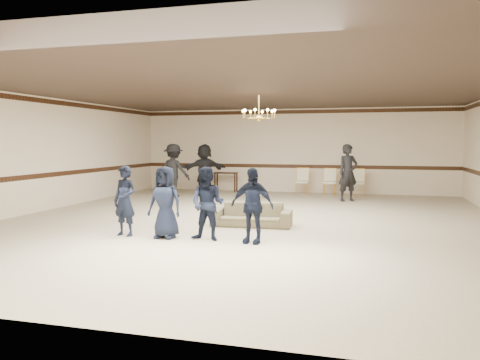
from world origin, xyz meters
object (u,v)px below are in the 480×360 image
(boy_d, at_px, (252,205))
(banquet_chair_mid, at_px, (329,182))
(console_table, at_px, (226,182))
(adult_left, at_px, (174,170))
(adult_right, at_px, (348,173))
(settee, at_px, (252,214))
(boy_a, at_px, (125,201))
(banquet_chair_left, at_px, (302,182))
(chandelier, at_px, (259,106))
(banquet_chair_right, at_px, (358,183))
(adult_mid, at_px, (204,170))
(boy_b, at_px, (165,202))
(boy_c, at_px, (207,204))

(boy_d, bearing_deg, banquet_chair_mid, 92.05)
(boy_d, relative_size, console_table, 1.61)
(adult_left, distance_m, adult_right, 6.01)
(adult_left, bearing_deg, settee, 134.02)
(boy_a, relative_size, adult_left, 0.78)
(banquet_chair_left, distance_m, banquet_chair_mid, 1.00)
(chandelier, relative_size, console_table, 1.04)
(chandelier, xyz_separation_m, banquet_chair_right, (2.43, 5.28, -2.40))
(adult_mid, distance_m, console_table, 1.59)
(adult_mid, bearing_deg, boy_b, 66.75)
(adult_mid, xyz_separation_m, banquet_chair_right, (5.38, 1.24, -0.46))
(console_table, bearing_deg, adult_left, -122.23)
(adult_mid, distance_m, adult_right, 5.12)
(banquet_chair_right, bearing_deg, console_table, 176.61)
(adult_left, relative_size, adult_mid, 1.00)
(adult_right, relative_size, banquet_chair_right, 1.96)
(boy_d, bearing_deg, console_table, 117.00)
(boy_d, height_order, banquet_chair_left, boy_d)
(boy_d, relative_size, adult_right, 0.78)
(settee, bearing_deg, adult_mid, 115.63)
(adult_mid, xyz_separation_m, adult_right, (5.10, -0.40, 0.00))
(boy_d, relative_size, banquet_chair_right, 1.52)
(boy_d, xyz_separation_m, banquet_chair_mid, (0.77, 8.72, -0.25))
(adult_left, relative_size, banquet_chair_left, 1.96)
(settee, xyz_separation_m, adult_left, (-4.06, 4.98, 0.67))
(settee, bearing_deg, boy_b, -130.29)
(boy_c, xyz_separation_m, adult_left, (-3.61, 6.78, 0.21))
(boy_d, distance_m, banquet_chair_right, 8.90)
(settee, relative_size, adult_right, 0.98)
(boy_a, height_order, boy_d, same)
(boy_a, xyz_separation_m, banquet_chair_left, (2.47, 8.72, -0.25))
(boy_c, distance_m, adult_left, 7.68)
(chandelier, height_order, boy_b, chandelier)
(chandelier, height_order, console_table, chandelier)
(boy_a, distance_m, boy_b, 0.90)
(boy_b, relative_size, banquet_chair_left, 1.52)
(settee, height_order, banquet_chair_left, banquet_chair_left)
(boy_a, relative_size, console_table, 1.61)
(adult_right, bearing_deg, banquet_chair_mid, 80.37)
(settee, distance_m, adult_mid, 6.53)
(boy_a, bearing_deg, boy_b, 11.37)
(adult_left, distance_m, banquet_chair_right, 6.59)
(console_table, bearing_deg, settee, -70.03)
(boy_a, bearing_deg, chandelier, 70.76)
(boy_b, xyz_separation_m, adult_mid, (-1.81, 7.48, 0.21))
(boy_a, relative_size, boy_c, 1.00)
(boy_d, height_order, settee, boy_d)
(chandelier, relative_size, boy_c, 0.65)
(boy_a, relative_size, banquet_chair_left, 1.52)
(boy_a, height_order, boy_c, same)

